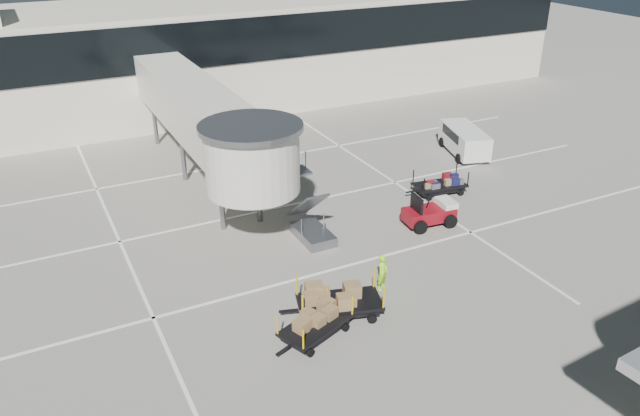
# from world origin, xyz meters

# --- Properties ---
(ground) EXTENTS (140.00, 140.00, 0.00)m
(ground) POSITION_xyz_m (0.00, 0.00, 0.00)
(ground) COLOR gray
(ground) RESTS_ON ground
(lane_markings) EXTENTS (40.00, 30.00, 0.02)m
(lane_markings) POSITION_xyz_m (-0.67, 9.33, 0.01)
(lane_markings) COLOR white
(lane_markings) RESTS_ON ground
(terminal) EXTENTS (64.00, 12.11, 15.20)m
(terminal) POSITION_xyz_m (-0.35, 29.94, 4.11)
(terminal) COLOR white
(terminal) RESTS_ON ground
(jet_bridge) EXTENTS (5.70, 20.40, 6.03)m
(jet_bridge) POSITION_xyz_m (-3.97, 12.26, 4.28)
(jet_bridge) COLOR silver
(jet_bridge) RESTS_ON ground
(baggage_tug) EXTENTS (2.77, 1.91, 1.74)m
(baggage_tug) POSITION_xyz_m (4.68, 3.69, 0.63)
(baggage_tug) COLOR maroon
(baggage_tug) RESTS_ON ground
(suitcase_cart) EXTENTS (3.64, 1.81, 1.40)m
(suitcase_cart) POSITION_xyz_m (7.46, 6.57, 0.49)
(suitcase_cart) COLOR black
(suitcase_cart) RESTS_ON ground
(box_cart_near) EXTENTS (4.19, 2.56, 1.61)m
(box_cart_near) POSITION_xyz_m (-3.26, -1.15, 0.64)
(box_cart_near) COLOR black
(box_cart_near) RESTS_ON ground
(box_cart_far) EXTENTS (3.61, 2.41, 1.40)m
(box_cart_far) POSITION_xyz_m (-4.76, -1.96, 0.57)
(box_cart_far) COLOR black
(box_cart_far) RESTS_ON ground
(ground_worker) EXTENTS (0.70, 0.62, 1.62)m
(ground_worker) POSITION_xyz_m (-0.69, -0.29, 0.81)
(ground_worker) COLOR #94F71A
(ground_worker) RESTS_ON ground
(minivan) EXTENTS (3.09, 4.93, 1.74)m
(minivan) POSITION_xyz_m (12.64, 11.06, 1.04)
(minivan) COLOR white
(minivan) RESTS_ON ground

